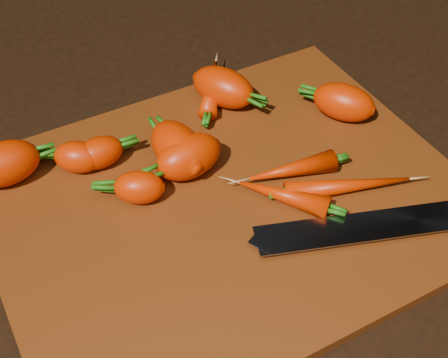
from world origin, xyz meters
TOP-DOWN VIEW (x-y plane):
  - ground at (0.00, 0.00)m, footprint 2.00×2.00m
  - cutting_board at (0.00, 0.00)m, footprint 0.50×0.40m
  - carrot_0 at (-0.20, 0.14)m, footprint 0.08×0.05m
  - carrot_1 at (-0.13, 0.12)m, footprint 0.06×0.06m
  - carrot_2 at (0.07, 0.15)m, footprint 0.08×0.10m
  - carrot_3 at (-0.02, 0.07)m, footprint 0.06×0.09m
  - carrot_4 at (-0.02, 0.05)m, footprint 0.08×0.06m
  - carrot_5 at (-0.10, 0.11)m, footprint 0.06×0.04m
  - carrot_6 at (0.19, 0.05)m, footprint 0.08×0.09m
  - carrot_7 at (0.07, 0.17)m, footprint 0.08×0.11m
  - carrot_8 at (0.12, -0.06)m, footprint 0.14×0.07m
  - carrot_9 at (0.05, -0.04)m, footprint 0.08×0.09m
  - carrot_10 at (0.08, -0.01)m, footprint 0.10×0.04m
  - carrot_11 at (-0.09, 0.04)m, footprint 0.06×0.06m
  - knife at (0.11, -0.12)m, footprint 0.34×0.14m

SIDE VIEW (x-z plane):
  - ground at x=0.00m, z-range -0.01..0.00m
  - cutting_board at x=0.00m, z-range 0.00..0.01m
  - knife at x=0.11m, z-range 0.01..0.03m
  - carrot_7 at x=0.07m, z-range 0.01..0.04m
  - carrot_8 at x=0.12m, z-range 0.01..0.04m
  - carrot_9 at x=0.05m, z-range 0.01..0.04m
  - carrot_10 at x=0.08m, z-range 0.01..0.04m
  - carrot_1 at x=-0.13m, z-range 0.01..0.05m
  - carrot_11 at x=-0.09m, z-range 0.01..0.05m
  - carrot_5 at x=-0.10m, z-range 0.01..0.05m
  - carrot_6 at x=0.19m, z-range 0.01..0.06m
  - carrot_2 at x=0.07m, z-range 0.01..0.06m
  - carrot_4 at x=-0.02m, z-range 0.01..0.06m
  - carrot_0 at x=-0.20m, z-range 0.01..0.06m
  - carrot_3 at x=-0.02m, z-range 0.01..0.06m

